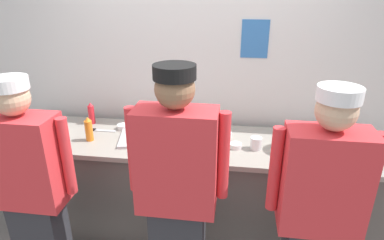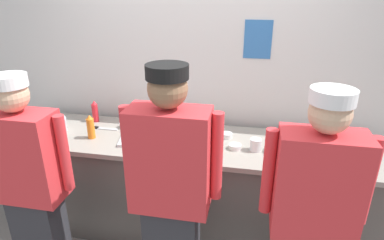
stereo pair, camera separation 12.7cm
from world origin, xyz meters
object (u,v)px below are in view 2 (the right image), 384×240
object	(u,v)px
squeeze_bottle_primary	(91,127)
ramekin_yellow_sauce	(235,146)
chef_near_left	(31,185)
squeeze_bottle_secondary	(210,141)
deli_cup	(256,145)
chefs_knife	(101,128)
plate_stack_rear	(287,147)
chef_far_right	(312,217)
ramekin_green_sauce	(125,125)
sheet_tray	(152,137)
chef_center	(171,192)
ramekin_orange_sauce	(227,135)
mixing_bowl_steel	(48,126)
plate_stack_front	(195,129)
squeeze_bottle_spare	(95,112)

from	to	relation	value
squeeze_bottle_primary	ramekin_yellow_sauce	distance (m)	1.22
chef_near_left	squeeze_bottle_primary	distance (m)	0.71
squeeze_bottle_secondary	deli_cup	bearing A→B (deg)	13.94
ramekin_yellow_sauce	chefs_knife	distance (m)	1.24
plate_stack_rear	squeeze_bottle_secondary	xyz separation A→B (m)	(-0.59, -0.09, 0.04)
chef_far_right	ramekin_yellow_sauce	bearing A→B (deg)	124.35
ramekin_green_sauce	deli_cup	world-z (taller)	deli_cup
chef_near_left	sheet_tray	distance (m)	0.99
chef_center	plate_stack_rear	world-z (taller)	chef_center
sheet_tray	ramekin_orange_sauce	world-z (taller)	ramekin_orange_sauce
chef_center	mixing_bowl_steel	xyz separation A→B (m)	(-1.32, 0.72, 0.03)
chef_far_right	ramekin_orange_sauce	distance (m)	1.08
mixing_bowl_steel	sheet_tray	distance (m)	0.95
chef_near_left	chefs_knife	size ratio (longest dim) A/B	5.92
ramekin_orange_sauce	sheet_tray	bearing A→B (deg)	-167.86
ramekin_yellow_sauce	deli_cup	xyz separation A→B (m)	(0.16, 0.00, 0.03)
chef_near_left	plate_stack_rear	distance (m)	1.86
deli_cup	chefs_knife	distance (m)	1.40
sheet_tray	plate_stack_front	bearing A→B (deg)	25.29
plate_stack_front	squeeze_bottle_secondary	world-z (taller)	squeeze_bottle_secondary
chef_far_right	squeeze_bottle_primary	distance (m)	1.85
plate_stack_rear	sheet_tray	distance (m)	1.11
chefs_knife	chef_far_right	bearing A→B (deg)	-27.15
chef_far_right	squeeze_bottle_spare	world-z (taller)	chef_far_right
sheet_tray	ramekin_yellow_sauce	bearing A→B (deg)	-4.86
squeeze_bottle_secondary	chefs_knife	size ratio (longest dim) A/B	0.70
chef_far_right	sheet_tray	size ratio (longest dim) A/B	3.17
ramekin_orange_sauce	chefs_knife	bearing A→B (deg)	-178.30
plate_stack_front	sheet_tray	distance (m)	0.38
ramekin_yellow_sauce	chefs_knife	world-z (taller)	ramekin_yellow_sauce
mixing_bowl_steel	deli_cup	world-z (taller)	mixing_bowl_steel
plate_stack_rear	squeeze_bottle_spare	xyz separation A→B (m)	(-1.75, 0.31, 0.05)
squeeze_bottle_spare	plate_stack_rear	bearing A→B (deg)	-9.96
chef_center	chef_far_right	xyz separation A→B (m)	(0.84, -0.02, -0.04)
plate_stack_front	ramekin_green_sauce	size ratio (longest dim) A/B	1.87
ramekin_orange_sauce	squeeze_bottle_primary	bearing A→B (deg)	-168.59
plate_stack_rear	ramekin_yellow_sauce	xyz separation A→B (m)	(-0.40, -0.01, -0.03)
plate_stack_front	sheet_tray	bearing A→B (deg)	-154.71
chef_near_left	squeeze_bottle_primary	xyz separation A→B (m)	(0.10, 0.69, 0.14)
mixing_bowl_steel	ramekin_yellow_sauce	distance (m)	1.66
chef_center	ramekin_yellow_sauce	xyz separation A→B (m)	(0.35, 0.70, 0.00)
ramekin_green_sauce	chef_far_right	bearing A→B (deg)	-32.21
mixing_bowl_steel	sheet_tray	bearing A→B (deg)	2.39
ramekin_yellow_sauce	deli_cup	bearing A→B (deg)	0.75
mixing_bowl_steel	plate_stack_rear	bearing A→B (deg)	-0.29
squeeze_bottle_primary	plate_stack_front	bearing A→B (deg)	16.79
chef_near_left	squeeze_bottle_secondary	world-z (taller)	chef_near_left
plate_stack_rear	squeeze_bottle_primary	distance (m)	1.62
ramekin_orange_sauce	squeeze_bottle_secondary	bearing A→B (deg)	-110.87
chef_center	sheet_tray	size ratio (longest dim) A/B	3.32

